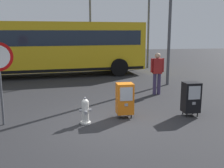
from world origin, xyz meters
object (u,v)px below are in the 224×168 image
Objects in this scene: newspaper_box_secondary at (191,97)px; street_light_near_left at (149,1)px; fire_hydrant at (85,111)px; pedestrian at (157,71)px; street_light_far_left at (171,3)px; bus_near at (50,46)px; street_light_near_right at (90,7)px; newspaper_box_primary at (125,99)px.

street_light_near_left is at bearing 79.52° from newspaper_box_secondary.
street_light_near_left is (1.96, 10.61, 3.91)m from newspaper_box_secondary.
pedestrian is (3.08, 3.00, 0.60)m from fire_hydrant.
street_light_far_left is (4.26, 4.83, 3.39)m from fire_hydrant.
fire_hydrant is 0.45× the size of pedestrian.
bus_near is 1.37× the size of street_light_near_left.
street_light_near_left is 3.96m from street_light_near_right.
street_light_near_left reaches higher than fire_hydrant.
street_light_near_right is 7.35m from street_light_far_left.
newspaper_box_secondary is at bearing -67.53° from bus_near.
street_light_near_left is at bearing 75.31° from pedestrian.
bus_near is at bearing -130.24° from street_light_near_right.
street_light_far_left is at bearing -98.26° from street_light_near_left.
pedestrian is at bearing 54.25° from newspaper_box_primary.
bus_near is at bearing 106.92° from newspaper_box_primary.
fire_hydrant is at bearing -163.38° from newspaper_box_primary.
street_light_near_right is at bearing 114.25° from street_light_far_left.
fire_hydrant is 0.73× the size of newspaper_box_primary.
fire_hydrant is 0.12× the size of street_light_far_left.
street_light_near_left is (2.04, 7.79, 3.54)m from pedestrian.
bus_near is at bearing 128.49° from pedestrian.
street_light_near_left is 1.10× the size of street_light_near_right.
street_light_near_right is at bearing 83.82° from fire_hydrant.
pedestrian is 0.21× the size of street_light_near_left.
street_light_near_right is (1.25, 11.53, 3.76)m from fire_hydrant.
street_light_near_left reaches higher than street_light_near_right.
newspaper_box_primary is at bearing -110.72° from street_light_near_left.
fire_hydrant is at bearing -96.18° from street_light_near_right.
street_light_far_left is (3.01, -6.69, -0.37)m from street_light_near_right.
street_light_far_left is (5.56, -3.68, 2.03)m from bus_near.
fire_hydrant is 0.73× the size of newspaper_box_secondary.
street_light_far_left is at bearing -39.16° from bus_near.
fire_hydrant is 7.28m from street_light_far_left.
pedestrian is 0.16× the size of bus_near.
fire_hydrant is 1.25m from newspaper_box_primary.
pedestrian is at bearing 91.61° from newspaper_box_secondary.
pedestrian is 8.79m from street_light_near_left.
street_light_far_left is at bearing -65.75° from street_light_near_right.
bus_near is 6.97m from street_light_far_left.
street_light_near_right is (-1.91, 11.35, 3.54)m from newspaper_box_secondary.
newspaper_box_primary is 1.00× the size of newspaper_box_secondary.
newspaper_box_primary is (1.18, 0.35, 0.22)m from fire_hydrant.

